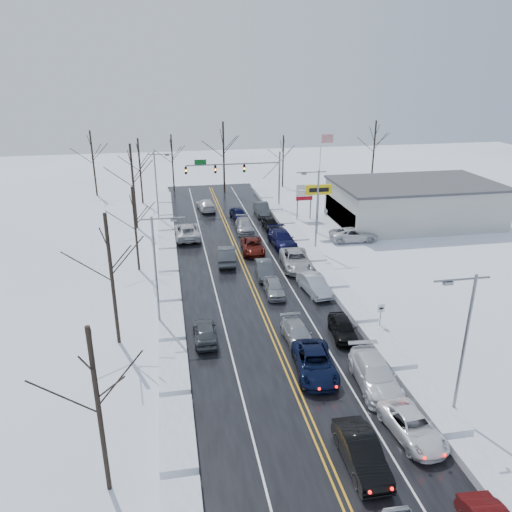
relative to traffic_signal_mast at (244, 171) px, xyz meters
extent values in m
plane|color=white|center=(-3.45, -27.99, -5.48)|extent=(160.00, 160.00, 0.00)
cube|color=black|center=(-3.45, -25.99, -5.47)|extent=(14.00, 84.00, 0.01)
cube|color=silver|center=(-11.05, -25.99, -5.48)|extent=(1.95, 72.00, 0.54)
cube|color=silver|center=(4.15, -25.99, -5.48)|extent=(1.95, 72.00, 0.54)
cylinder|color=slate|center=(5.05, 0.01, -1.48)|extent=(0.24, 0.24, 8.00)
cylinder|color=slate|center=(-1.45, 0.01, 1.02)|extent=(13.00, 0.18, 0.18)
cylinder|color=slate|center=(3.85, 0.01, -0.08)|extent=(2.33, 0.10, 2.33)
cube|color=#0C591E|center=(-5.95, 0.01, 1.42)|extent=(1.60, 0.08, 0.70)
cube|color=black|center=(0.05, 0.01, 0.37)|extent=(0.32, 0.25, 1.05)
sphere|color=#3F0705|center=(0.05, -0.15, 0.67)|extent=(0.20, 0.20, 0.20)
sphere|color=orange|center=(0.05, -0.15, 0.37)|extent=(0.22, 0.22, 0.22)
sphere|color=black|center=(0.05, -0.15, 0.07)|extent=(0.20, 0.20, 0.20)
cube|color=black|center=(-3.95, 0.01, 0.37)|extent=(0.32, 0.25, 1.05)
sphere|color=#3F0705|center=(-3.95, -0.15, 0.67)|extent=(0.20, 0.20, 0.20)
sphere|color=orange|center=(-3.95, -0.15, 0.37)|extent=(0.22, 0.22, 0.22)
sphere|color=black|center=(-3.95, -0.15, 0.07)|extent=(0.20, 0.20, 0.20)
cube|color=black|center=(-7.95, 0.01, 0.37)|extent=(0.32, 0.25, 1.05)
sphere|color=#3F0705|center=(-7.95, -0.15, 0.67)|extent=(0.20, 0.20, 0.20)
sphere|color=orange|center=(-7.95, -0.15, 0.37)|extent=(0.22, 0.22, 0.22)
sphere|color=black|center=(-7.95, -0.15, 0.07)|extent=(0.20, 0.20, 0.20)
cylinder|color=slate|center=(7.05, -11.99, -2.68)|extent=(0.20, 0.20, 5.60)
cube|color=yellow|center=(7.05, -11.99, -0.08)|extent=(3.20, 0.30, 1.20)
cube|color=black|center=(7.05, -12.16, -0.08)|extent=(2.40, 0.04, 0.50)
cylinder|color=slate|center=(6.15, -5.99, -3.48)|extent=(0.16, 0.16, 4.00)
cylinder|color=slate|center=(7.95, -5.99, -3.48)|extent=(0.16, 0.16, 4.00)
cube|color=white|center=(7.05, -5.99, -1.18)|extent=(2.20, 0.22, 0.70)
cube|color=white|center=(7.05, -5.99, -1.98)|extent=(2.20, 0.22, 0.70)
cube|color=#A60C19|center=(7.05, -5.99, -2.68)|extent=(2.20, 0.22, 0.50)
cylinder|color=slate|center=(4.75, -35.99, -4.38)|extent=(0.08, 0.08, 2.20)
cube|color=white|center=(4.75, -35.99, -3.48)|extent=(0.55, 0.05, 0.70)
cube|color=black|center=(4.75, -36.03, -3.48)|extent=(0.35, 0.02, 0.15)
cylinder|color=silver|center=(11.55, 2.01, -0.48)|extent=(0.14, 0.14, 10.00)
cube|color=#B7B7B2|center=(20.55, -9.99, -2.98)|extent=(20.00, 12.00, 5.00)
cube|color=#262628|center=(10.60, -9.99, -3.88)|extent=(0.10, 11.00, 2.80)
cube|color=#3F3F42|center=(20.55, -9.99, -0.33)|extent=(20.40, 12.40, 0.30)
cylinder|color=slate|center=(5.05, -45.99, -0.98)|extent=(0.18, 0.18, 9.00)
cylinder|color=slate|center=(4.25, -45.99, 3.32)|extent=(3.20, 0.12, 0.12)
cube|color=slate|center=(3.45, -45.99, 3.17)|extent=(0.50, 0.25, 0.18)
cylinder|color=slate|center=(5.05, -17.99, -0.98)|extent=(0.18, 0.18, 9.00)
cylinder|color=slate|center=(4.25, -17.99, 3.32)|extent=(3.20, 0.12, 0.12)
cube|color=slate|center=(3.45, -17.99, 3.17)|extent=(0.50, 0.25, 0.18)
cylinder|color=slate|center=(-11.95, -31.99, -0.98)|extent=(0.18, 0.18, 9.00)
cylinder|color=slate|center=(-11.15, -31.99, 3.32)|extent=(3.20, 0.12, 0.12)
cube|color=slate|center=(-10.35, -31.99, 3.17)|extent=(0.50, 0.25, 0.18)
cylinder|color=slate|center=(-11.95, -3.99, -0.98)|extent=(0.18, 0.18, 9.00)
cylinder|color=slate|center=(-11.15, -3.99, 3.32)|extent=(3.20, 0.12, 0.12)
cube|color=slate|center=(-10.35, -3.99, 3.17)|extent=(0.50, 0.25, 0.18)
cylinder|color=#2D231C|center=(-14.45, -47.99, -0.98)|extent=(0.24, 0.24, 9.00)
cylinder|color=#2D231C|center=(-14.95, -33.99, -0.48)|extent=(0.27, 0.27, 10.00)
cylinder|color=#2D231C|center=(-13.95, -19.99, -1.23)|extent=(0.23, 0.23, 8.50)
cylinder|color=#2D231C|center=(-14.65, -5.99, -0.23)|extent=(0.28, 0.28, 10.50)
cylinder|color=#2D231C|center=(-14.25, 6.01, -0.73)|extent=(0.25, 0.25, 9.50)
cylinder|color=#2D231C|center=(-21.45, 12.01, -0.48)|extent=(0.27, 0.27, 10.00)
cylinder|color=#2D231C|center=(-9.45, 13.01, -0.98)|extent=(0.24, 0.24, 9.00)
cylinder|color=#2D231C|center=(-1.45, 11.01, 0.02)|extent=(0.29, 0.29, 11.00)
cylinder|color=#2D231C|center=(8.55, 12.51, -1.23)|extent=(0.23, 0.23, 8.50)
cylinder|color=#2D231C|center=(24.55, 13.01, -0.23)|extent=(0.28, 0.28, 10.50)
imported|color=black|center=(-1.80, -48.76, -5.48)|extent=(1.73, 4.88, 1.61)
imported|color=black|center=(-1.76, -40.43, -5.48)|extent=(3.13, 5.76, 1.53)
imported|color=#96989D|center=(-1.86, -36.34, -5.48)|extent=(1.97, 4.63, 1.33)
imported|color=gray|center=(-1.83, -28.08, -5.48)|extent=(1.81, 4.10, 1.37)
imported|color=#414346|center=(-1.86, -23.78, -5.48)|extent=(1.85, 4.48, 1.44)
imported|color=#50110A|center=(-1.82, -17.11, -5.48)|extent=(2.68, 5.23, 1.41)
imported|color=#919498|center=(-1.54, -9.70, -5.48)|extent=(2.45, 5.26, 1.49)
imported|color=black|center=(-1.50, -4.64, -5.48)|extent=(2.27, 4.55, 1.49)
imported|color=white|center=(1.78, -47.29, -5.48)|extent=(2.65, 4.96, 1.33)
imported|color=white|center=(1.61, -42.48, -5.48)|extent=(2.81, 6.00, 1.69)
imported|color=black|center=(1.70, -36.18, -5.48)|extent=(2.11, 4.36, 1.44)
imported|color=#B0B2B8|center=(1.82, -28.32, -5.48)|extent=(2.26, 4.98, 1.58)
imported|color=#B8B8BA|center=(1.69, -22.25, -5.48)|extent=(3.34, 6.24, 1.67)
imported|color=black|center=(1.79, -15.74, -5.48)|extent=(2.60, 5.94, 1.70)
imported|color=black|center=(1.78, -9.64, -5.48)|extent=(1.80, 4.37, 1.48)
imported|color=#383B3D|center=(1.92, -3.20, -5.48)|extent=(1.92, 5.09, 1.66)
imported|color=#3E4043|center=(-5.03, -19.62, -5.48)|extent=(2.22, 5.24, 1.68)
imported|color=silver|center=(-8.62, -11.03, -5.48)|extent=(2.98, 6.25, 1.72)
imported|color=silver|center=(-5.35, 0.63, -5.48)|extent=(2.58, 5.42, 1.53)
imported|color=#424547|center=(-8.60, -34.89, -5.48)|extent=(1.75, 4.25, 1.44)
imported|color=silver|center=(10.40, -15.61, -5.48)|extent=(5.78, 3.00, 1.56)
imported|color=#46484B|center=(13.71, -11.46, -5.48)|extent=(2.39, 4.87, 1.36)
imported|color=silver|center=(11.64, -6.38, -5.48)|extent=(2.69, 5.28, 1.72)
camera|label=1|loc=(-10.78, -67.61, 13.95)|focal=35.00mm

